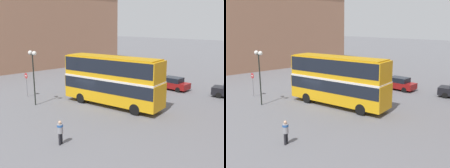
# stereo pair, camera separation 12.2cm
# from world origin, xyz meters

# --- Properties ---
(ground_plane) EXTENTS (240.00, 240.00, 0.00)m
(ground_plane) POSITION_xyz_m (0.00, 0.00, 0.00)
(ground_plane) COLOR slate
(building_row_left) EXTENTS (10.03, 37.11, 13.72)m
(building_row_left) POSITION_xyz_m (-26.17, 5.91, 6.87)
(building_row_left) COLOR #9E7056
(building_row_left) RESTS_ON ground_plane
(double_decker_bus) EXTENTS (10.53, 4.48, 4.81)m
(double_decker_bus) POSITION_xyz_m (2.00, 1.17, 2.76)
(double_decker_bus) COLOR gold
(double_decker_bus) RESTS_ON ground_plane
(pedestrian_foreground) EXTENTS (0.55, 0.55, 1.64)m
(pedestrian_foreground) POSITION_xyz_m (5.99, -7.15, 1.00)
(pedestrian_foreground) COLOR #232328
(pedestrian_foreground) RESTS_ON ground_plane
(parked_car_kerb_near) EXTENTS (4.40, 2.13, 1.53)m
(parked_car_kerb_near) POSITION_xyz_m (2.10, 11.08, 0.76)
(parked_car_kerb_near) COLOR maroon
(parked_car_kerb_near) RESTS_ON ground_plane
(street_lamp_twin_globe) EXTENTS (1.24, 0.40, 5.35)m
(street_lamp_twin_globe) POSITION_xyz_m (-3.26, -4.27, 4.22)
(street_lamp_twin_globe) COLOR black
(street_lamp_twin_globe) RESTS_ON ground_plane
(no_entry_sign) EXTENTS (0.63, 0.08, 2.66)m
(no_entry_sign) POSITION_xyz_m (-6.77, -3.46, 1.78)
(no_entry_sign) COLOR gray
(no_entry_sign) RESTS_ON ground_plane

